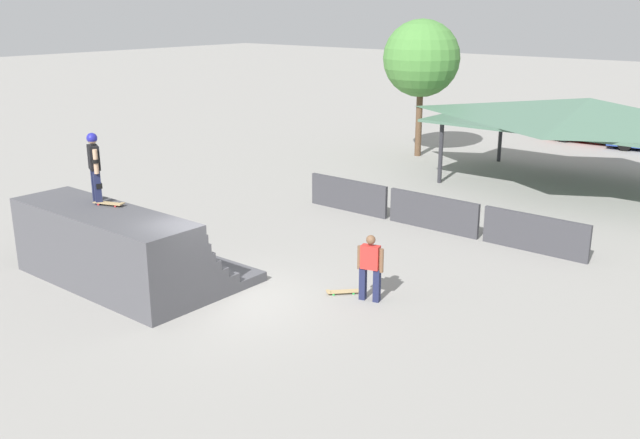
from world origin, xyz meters
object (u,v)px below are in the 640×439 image
at_px(skater_on_deck, 94,163).
at_px(skateboard_on_ground, 342,292).
at_px(skateboard_on_deck, 110,203).
at_px(parked_car_red, 594,130).
at_px(tree_beside_pavilion, 421,59).
at_px(bystander_walking, 370,265).

height_order(skater_on_deck, skateboard_on_ground, skater_on_deck).
distance_m(skateboard_on_deck, parked_car_red, 26.00).
relative_size(tree_beside_pavilion, parked_car_red, 1.42).
height_order(skateboard_on_deck, tree_beside_pavilion, tree_beside_pavilion).
bearing_deg(skateboard_on_ground, skateboard_on_deck, -17.63).
bearing_deg(skateboard_on_deck, skater_on_deck, 161.92).
distance_m(tree_beside_pavilion, parked_car_red, 10.30).
distance_m(bystander_walking, tree_beside_pavilion, 16.98).
bearing_deg(parked_car_red, skater_on_deck, -100.55).
height_order(skater_on_deck, tree_beside_pavilion, tree_beside_pavilion).
distance_m(skateboard_on_ground, parked_car_red, 23.13).
bearing_deg(skateboard_on_deck, skateboard_on_ground, 10.00).
xyz_separation_m(bystander_walking, parked_car_red, (-2.92, 22.90, -0.27)).
height_order(skateboard_on_ground, parked_car_red, parked_car_red).
relative_size(skateboard_on_deck, bystander_walking, 0.51).
height_order(skateboard_on_deck, bystander_walking, skateboard_on_deck).
height_order(bystander_walking, parked_car_red, bystander_walking).
distance_m(bystander_walking, skateboard_on_ground, 1.10).
distance_m(skateboard_on_deck, bystander_walking, 6.43).
bearing_deg(skateboard_on_deck, parked_car_red, 64.22).
bearing_deg(skateboard_on_ground, bystander_walking, 141.61).
height_order(bystander_walking, tree_beside_pavilion, tree_beside_pavilion).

